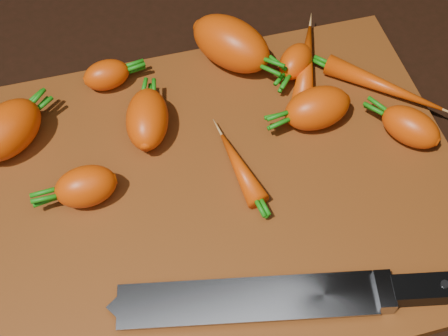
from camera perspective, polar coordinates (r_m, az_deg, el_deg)
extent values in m
cube|color=black|center=(0.67, 0.22, -2.35)|extent=(2.00, 2.00, 0.01)
cube|color=#6A320E|center=(0.66, 0.22, -1.86)|extent=(0.50, 0.40, 0.01)
ellipsoid|color=#E64A0B|center=(0.70, -19.17, 3.31)|extent=(0.10, 0.10, 0.05)
ellipsoid|color=#E64A0B|center=(0.64, -12.52, -1.66)|extent=(0.07, 0.05, 0.04)
ellipsoid|color=#E64A0B|center=(0.74, 0.66, 11.31)|extent=(0.11, 0.12, 0.06)
ellipsoid|color=#E64A0B|center=(0.68, -7.03, 4.46)|extent=(0.06, 0.09, 0.05)
ellipsoid|color=#E64A0B|center=(0.69, 8.53, 5.44)|extent=(0.08, 0.05, 0.05)
ellipsoid|color=#E64A0B|center=(0.74, -10.69, 8.36)|extent=(0.06, 0.04, 0.03)
ellipsoid|color=#E64A0B|center=(0.70, 16.70, 3.62)|extent=(0.07, 0.08, 0.04)
ellipsoid|color=#E64A0B|center=(0.75, 7.53, 9.45)|extent=(0.07, 0.12, 0.03)
ellipsoid|color=#E64A0B|center=(0.74, 14.37, 7.26)|extent=(0.12, 0.11, 0.02)
ellipsoid|color=#E64A0B|center=(0.65, 1.45, 0.06)|extent=(0.04, 0.09, 0.02)
ellipsoid|color=#E64A0B|center=(0.74, 6.56, 9.65)|extent=(0.06, 0.06, 0.03)
cube|color=gray|center=(0.59, -9.79, -12.43)|extent=(0.24, 0.09, 0.00)
cube|color=gray|center=(0.59, 2.84, -11.89)|extent=(0.02, 0.04, 0.02)
cube|color=black|center=(0.60, 10.21, -11.32)|extent=(0.14, 0.05, 0.02)
cylinder|color=#B2B2B7|center=(0.58, 8.34, -11.13)|extent=(0.01, 0.01, 0.00)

